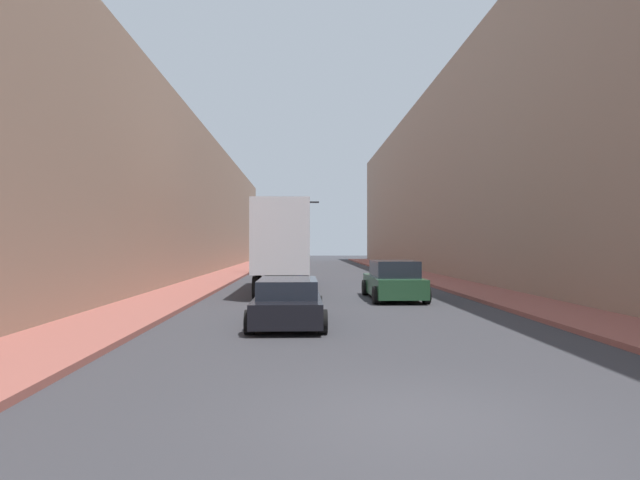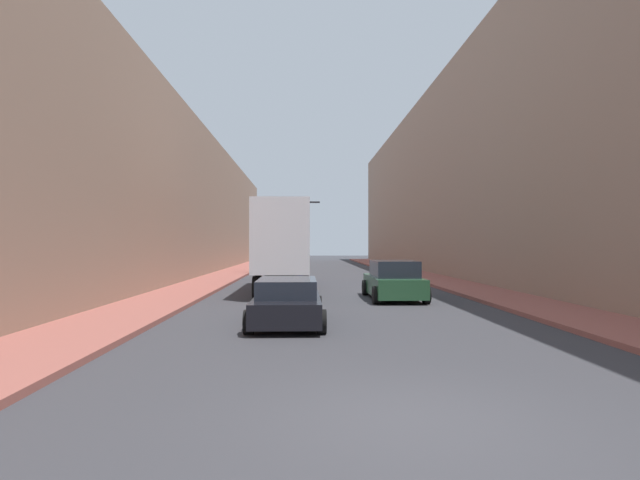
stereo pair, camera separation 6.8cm
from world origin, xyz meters
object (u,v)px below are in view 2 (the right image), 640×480
semi_truck (285,244)px  sedan_car (287,302)px  suv_car (393,281)px  traffic_signal_gantry (268,222)px

semi_truck → sedan_car: (0.49, -10.88, -1.73)m
semi_truck → suv_car: (4.80, -4.48, -1.59)m
semi_truck → sedan_car: 11.03m
sedan_car → semi_truck: bearing=92.6°
semi_truck → sedan_car: bearing=-87.4°
semi_truck → traffic_signal_gantry: (-1.85, 13.55, 1.75)m
semi_truck → sedan_car: size_ratio=2.40×
sedan_car → suv_car: suv_car is taller
traffic_signal_gantry → semi_truck: bearing=-82.2°
semi_truck → traffic_signal_gantry: 13.78m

